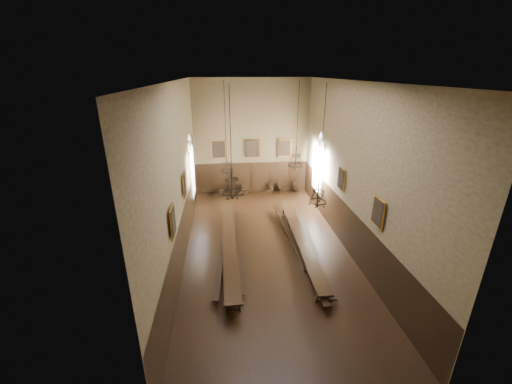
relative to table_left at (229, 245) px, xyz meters
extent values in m
cube|color=black|center=(2.11, 0.03, -0.42)|extent=(9.00, 18.00, 0.02)
cube|color=black|center=(2.11, 0.03, 8.60)|extent=(9.00, 18.00, 0.02)
cube|color=#8D7E57|center=(2.11, 9.04, 4.09)|extent=(9.00, 0.02, 9.00)
cube|color=#8D7E57|center=(2.11, -8.98, 4.09)|extent=(9.00, 0.02, 9.00)
cube|color=#8D7E57|center=(-2.40, 0.03, 4.09)|extent=(0.02, 18.00, 9.00)
cube|color=#8D7E57|center=(6.62, 0.03, 4.09)|extent=(0.02, 18.00, 9.00)
cube|color=black|center=(0.00, 0.00, 0.38)|extent=(0.87, 10.61, 0.07)
cube|color=black|center=(4.01, -0.13, 0.32)|extent=(0.92, 9.90, 0.07)
cube|color=black|center=(-0.36, 0.29, 0.00)|extent=(0.94, 9.61, 0.05)
cube|color=black|center=(0.65, 0.30, -0.03)|extent=(0.71, 9.10, 0.05)
cube|color=black|center=(3.66, -0.08, 0.04)|extent=(0.79, 10.60, 0.05)
cube|color=black|center=(4.59, 0.29, 0.04)|extent=(0.95, 10.64, 0.05)
cube|color=black|center=(-1.35, 8.50, 0.03)|extent=(0.45, 0.45, 0.05)
cube|color=black|center=(-1.35, 8.67, 0.28)|extent=(0.42, 0.08, 0.49)
cube|color=black|center=(-0.31, 8.53, 0.00)|extent=(0.49, 0.49, 0.05)
cube|color=black|center=(-0.31, 8.69, 0.23)|extent=(0.38, 0.16, 0.46)
cube|color=black|center=(0.67, 8.51, 0.02)|extent=(0.49, 0.49, 0.05)
cube|color=black|center=(0.67, 8.68, 0.27)|extent=(0.41, 0.13, 0.49)
cube|color=black|center=(1.49, 8.52, 0.01)|extent=(0.48, 0.48, 0.05)
cube|color=black|center=(1.49, 8.69, 0.25)|extent=(0.39, 0.13, 0.47)
cube|color=black|center=(3.57, 8.56, 0.01)|extent=(0.49, 0.49, 0.05)
cube|color=black|center=(3.57, 8.73, 0.24)|extent=(0.39, 0.16, 0.47)
cube|color=black|center=(4.49, 8.55, 0.07)|extent=(0.50, 0.50, 0.05)
cube|color=black|center=(4.49, 8.74, 0.33)|extent=(0.45, 0.10, 0.53)
cube|color=black|center=(5.72, 8.57, 0.05)|extent=(0.52, 0.52, 0.05)
cube|color=black|center=(5.72, 8.76, 0.31)|extent=(0.43, 0.14, 0.52)
cylinder|color=black|center=(0.04, 2.91, 6.47)|extent=(0.03, 0.03, 4.23)
torus|color=black|center=(0.04, 2.91, 3.39)|extent=(0.78, 0.78, 0.05)
torus|color=black|center=(0.04, 2.91, 3.89)|extent=(0.49, 0.49, 0.04)
cylinder|color=black|center=(0.04, 2.91, 3.80)|extent=(0.05, 0.05, 1.10)
cylinder|color=black|center=(4.21, 2.76, 6.71)|extent=(0.03, 0.03, 3.76)
torus|color=black|center=(4.21, 2.76, 3.68)|extent=(0.93, 0.93, 0.05)
torus|color=black|center=(4.21, 2.76, 4.28)|extent=(0.59, 0.59, 0.04)
cylinder|color=black|center=(4.21, 2.76, 4.17)|extent=(0.07, 0.07, 1.31)
cylinder|color=black|center=(0.19, -2.88, 6.96)|extent=(0.03, 0.03, 3.25)
torus|color=black|center=(0.19, -2.88, 4.25)|extent=(0.88, 0.88, 0.05)
torus|color=black|center=(0.19, -2.88, 4.82)|extent=(0.56, 0.56, 0.04)
cylinder|color=black|center=(0.19, -2.88, 4.72)|extent=(0.06, 0.06, 1.24)
cylinder|color=black|center=(4.16, -2.20, 6.47)|extent=(0.03, 0.03, 4.24)
torus|color=black|center=(4.16, -2.20, 3.35)|extent=(0.81, 0.81, 0.05)
torus|color=black|center=(4.16, -2.20, 3.87)|extent=(0.51, 0.51, 0.04)
cylinder|color=black|center=(4.16, -2.20, 3.78)|extent=(0.06, 0.06, 1.14)
cube|color=gold|center=(-0.49, 8.91, 3.29)|extent=(1.10, 0.12, 1.40)
cube|color=black|center=(-0.49, 8.91, 3.29)|extent=(0.98, 0.02, 1.28)
cube|color=gold|center=(2.11, 8.91, 3.29)|extent=(1.10, 0.12, 1.40)
cube|color=black|center=(2.11, 8.91, 3.29)|extent=(0.98, 0.02, 1.28)
cube|color=gold|center=(4.71, 8.91, 3.29)|extent=(1.10, 0.12, 1.40)
cube|color=black|center=(4.71, 8.91, 3.29)|extent=(0.98, 0.02, 1.28)
cube|color=gold|center=(-2.27, 1.03, 3.29)|extent=(0.12, 1.00, 1.30)
cube|color=black|center=(-2.27, 1.03, 3.29)|extent=(0.02, 0.88, 1.18)
cube|color=gold|center=(-2.27, -3.47, 3.29)|extent=(0.12, 1.00, 1.30)
cube|color=black|center=(-2.27, -3.47, 3.29)|extent=(0.02, 0.88, 1.18)
cube|color=gold|center=(6.49, 1.03, 3.29)|extent=(0.12, 1.00, 1.30)
cube|color=black|center=(6.49, 1.03, 3.29)|extent=(0.02, 0.88, 1.18)
cube|color=gold|center=(6.49, -3.47, 3.29)|extent=(0.12, 1.00, 1.30)
cube|color=black|center=(6.49, -3.47, 3.29)|extent=(0.02, 0.88, 1.18)
camera|label=1|loc=(-0.09, -15.23, 9.04)|focal=22.00mm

